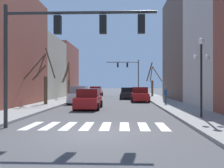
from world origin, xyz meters
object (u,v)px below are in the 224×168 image
at_px(traffic_signal_far, 130,70).
at_px(street_tree_right_far, 68,81).
at_px(car_parked_right_near, 89,99).
at_px(car_driving_away_lane, 79,96).
at_px(pedestrian_waiting_at_curb, 166,94).
at_px(street_tree_right_mid, 152,81).
at_px(car_parked_left_far, 128,93).
at_px(car_parked_right_far, 140,95).
at_px(traffic_signal_near, 63,36).
at_px(street_tree_left_far, 44,81).
at_px(car_parked_left_mid, 96,92).
at_px(street_lamp_right_corner, 201,61).

distance_m(traffic_signal_far, street_tree_right_far, 16.67).
height_order(traffic_signal_far, car_parked_right_near, traffic_signal_far).
bearing_deg(car_parked_right_near, car_driving_away_lane, -162.93).
distance_m(pedestrian_waiting_at_curb, street_tree_right_mid, 17.91).
xyz_separation_m(car_parked_left_far, car_parked_right_far, (1.30, -5.70, 0.04)).
relative_size(traffic_signal_near, car_parked_right_far, 1.53).
bearing_deg(pedestrian_waiting_at_curb, street_tree_right_mid, -164.12).
distance_m(car_parked_left_far, car_driving_away_lane, 10.58).
xyz_separation_m(traffic_signal_far, car_parked_right_near, (-4.03, -27.59, -3.93)).
height_order(traffic_signal_near, car_driving_away_lane, traffic_signal_near).
height_order(street_tree_left_far, street_tree_right_mid, street_tree_right_mid).
relative_size(car_parked_right_near, car_driving_away_lane, 1.10).
height_order(pedestrian_waiting_at_curb, street_tree_right_mid, street_tree_right_mid).
bearing_deg(street_tree_left_far, car_parked_left_mid, 81.56).
height_order(car_parked_right_near, pedestrian_waiting_at_curb, pedestrian_waiting_at_curb).
relative_size(traffic_signal_far, pedestrian_waiting_at_curb, 4.01).
bearing_deg(pedestrian_waiting_at_curb, car_parked_left_mid, -136.79).
xyz_separation_m(car_parked_left_far, street_tree_right_mid, (4.08, 6.70, 1.72)).
bearing_deg(car_parked_right_far, car_parked_right_near, 152.79).
relative_size(street_tree_right_far, street_tree_right_mid, 0.89).
distance_m(car_parked_left_mid, street_tree_right_mid, 9.40).
bearing_deg(traffic_signal_far, street_tree_right_far, -121.41).
relative_size(car_parked_left_far, street_tree_right_mid, 0.88).
bearing_deg(car_parked_left_far, traffic_signal_far, -2.54).
bearing_deg(car_parked_right_near, street_tree_left_far, -121.65).
relative_size(car_parked_left_far, street_tree_right_far, 1.00).
relative_size(car_parked_right_near, street_tree_right_mid, 0.82).
height_order(pedestrian_waiting_at_curb, street_tree_left_far, street_tree_left_far).
distance_m(traffic_signal_near, car_parked_left_far, 24.82).
distance_m(street_lamp_right_corner, street_tree_right_far, 23.03).
distance_m(car_parked_right_near, car_parked_right_far, 10.42).
bearing_deg(street_tree_left_far, car_parked_right_far, 34.76).
bearing_deg(traffic_signal_far, street_tree_left_far, -109.09).
bearing_deg(car_parked_left_mid, street_tree_right_mid, -92.37).
relative_size(street_lamp_right_corner, street_tree_right_far, 0.92).
xyz_separation_m(car_parked_left_far, car_parked_right_near, (-3.47, -14.97, 0.03)).
bearing_deg(street_tree_right_far, car_parked_left_far, 10.35).
bearing_deg(car_driving_away_lane, traffic_signal_far, -14.89).
height_order(traffic_signal_near, pedestrian_waiting_at_curb, traffic_signal_near).
bearing_deg(street_tree_right_mid, traffic_signal_near, -103.55).
relative_size(car_driving_away_lane, pedestrian_waiting_at_curb, 2.52).
height_order(car_driving_away_lane, street_tree_left_far, street_tree_left_far).
xyz_separation_m(car_parked_right_near, car_driving_away_lane, (-1.77, 5.77, 0.07)).
xyz_separation_m(street_lamp_right_corner, car_parked_right_far, (-2.47, 15.52, -2.53)).
xyz_separation_m(car_parked_right_far, car_parked_left_mid, (-6.46, 12.78, -0.01)).
relative_size(car_parked_right_near, car_parked_left_mid, 0.93).
bearing_deg(car_parked_right_near, street_lamp_right_corner, 49.14).
bearing_deg(street_lamp_right_corner, street_tree_left_far, 142.44).
height_order(street_tree_right_far, street_tree_left_far, street_tree_left_far).
distance_m(street_lamp_right_corner, street_tree_left_far, 14.90).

